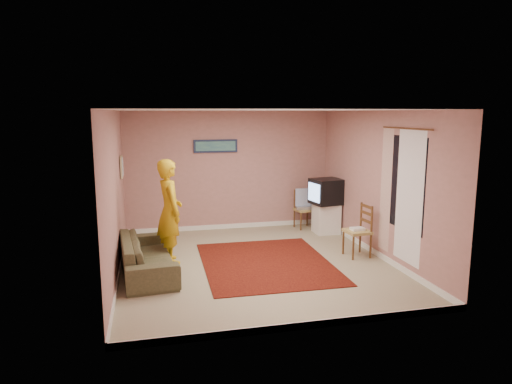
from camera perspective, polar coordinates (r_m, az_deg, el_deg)
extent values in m
plane|color=tan|center=(7.94, -0.11, -8.93)|extent=(5.00, 5.00, 0.00)
cube|color=tan|center=(10.04, -3.36, 2.67)|extent=(4.50, 0.02, 2.60)
cube|color=tan|center=(5.26, 6.11, -4.02)|extent=(4.50, 0.02, 2.60)
cube|color=tan|center=(7.44, -17.23, -0.30)|extent=(0.02, 5.00, 2.60)
cube|color=tan|center=(8.41, 14.99, 0.94)|extent=(0.02, 5.00, 2.60)
cube|color=white|center=(7.51, -0.11, 10.19)|extent=(4.50, 5.00, 0.02)
cube|color=white|center=(10.27, -3.28, -4.28)|extent=(4.50, 0.02, 0.10)
cube|color=white|center=(5.70, 5.83, -16.28)|extent=(4.50, 0.02, 0.10)
cube|color=white|center=(7.75, -16.68, -9.43)|extent=(0.02, 5.00, 0.10)
cube|color=white|center=(8.68, 14.56, -7.24)|extent=(0.02, 5.00, 0.10)
cube|color=black|center=(7.62, 18.18, 1.01)|extent=(0.01, 1.10, 1.50)
cube|color=white|center=(7.52, 18.60, -0.67)|extent=(0.01, 0.75, 2.10)
cube|color=#F0E8CC|center=(8.10, 15.92, 0.20)|extent=(0.01, 0.35, 2.10)
cylinder|color=brown|center=(7.52, 18.25, 7.57)|extent=(0.02, 1.40, 0.02)
cube|color=#16203D|center=(9.91, -5.07, 5.74)|extent=(0.95, 0.03, 0.28)
cube|color=#2A5776|center=(9.89, -5.06, 5.74)|extent=(0.86, 0.01, 0.20)
cube|color=#C5B587|center=(8.99, -16.45, 3.03)|extent=(0.03, 0.38, 0.42)
cube|color=silver|center=(8.99, -16.32, 3.04)|extent=(0.01, 0.30, 0.34)
cube|color=black|center=(7.95, 1.29, -8.84)|extent=(2.20, 2.73, 0.01)
cube|color=white|center=(9.93, 8.76, -3.28)|extent=(0.50, 0.46, 0.64)
cube|color=black|center=(9.81, 8.85, 0.07)|extent=(0.70, 0.66, 0.54)
cube|color=#8CB2F2|center=(9.65, 7.27, -0.06)|extent=(0.10, 0.44, 0.38)
cube|color=tan|center=(10.26, 6.06, -2.23)|extent=(0.44, 0.43, 0.05)
cube|color=brown|center=(10.22, 6.08, -1.01)|extent=(0.39, 0.10, 0.44)
cube|color=#A5A5AA|center=(10.25, 6.06, -1.92)|extent=(0.42, 0.33, 0.07)
cube|color=#8AA3E2|center=(10.26, 5.98, -0.65)|extent=(0.38, 0.05, 0.40)
cube|color=tan|center=(8.40, 12.54, -4.84)|extent=(0.44, 0.45, 0.05)
cube|color=brown|center=(8.34, 12.60, -3.22)|extent=(0.07, 0.43, 0.49)
cube|color=white|center=(8.39, 12.55, -4.52)|extent=(0.24, 0.18, 0.05)
imported|color=brown|center=(7.62, -13.45, -7.72)|extent=(0.96, 2.05, 0.58)
imported|color=gold|center=(7.93, -10.73, -2.40)|extent=(0.56, 0.73, 1.79)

